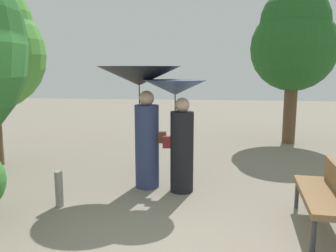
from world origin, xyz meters
name	(u,v)px	position (x,y,z in m)	size (l,w,h in m)	color
person_left	(141,96)	(-0.41, 2.40, 1.63)	(1.44, 1.44, 2.15)	navy
person_right	(178,116)	(0.25, 2.24, 1.32)	(1.06, 1.06, 1.92)	black
park_bench	(326,192)	(2.30, 1.00, 0.51)	(0.63, 1.54, 0.83)	#38383D
tree_near_right	(294,40)	(3.04, 6.57, 2.87)	(2.34, 2.34, 4.29)	brown
path_marker_post	(59,189)	(-1.51, 1.34, 0.28)	(0.12, 0.12, 0.56)	gray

